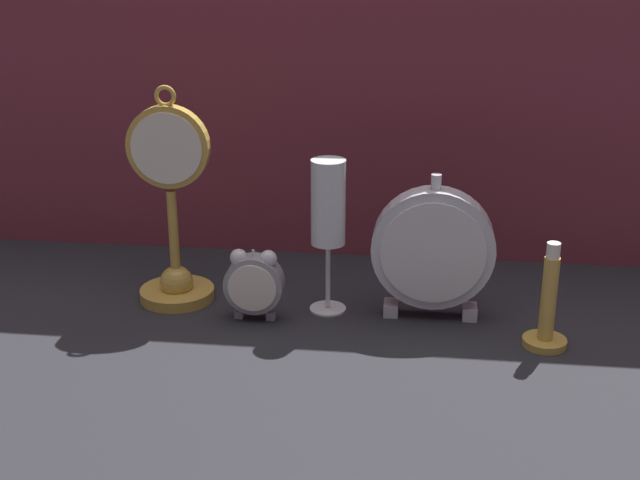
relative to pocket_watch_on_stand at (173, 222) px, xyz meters
The scene contains 7 objects.
ground_plane 0.27m from the pocket_watch_on_stand, 28.20° to the right, with size 4.00×4.00×0.00m, color #232328.
fabric_backdrop_drape 0.34m from the pocket_watch_on_stand, 44.69° to the left, with size 1.46×0.01×0.56m, color brown.
pocket_watch_on_stand is the anchor object (origin of this frame).
alarm_clock_twin_bell 0.15m from the pocket_watch_on_stand, 22.87° to the right, with size 0.08×0.03×0.10m.
mantel_clock_silver 0.37m from the pocket_watch_on_stand, ahead, with size 0.17×0.04×0.21m.
champagne_flute 0.22m from the pocket_watch_on_stand, ahead, with size 0.05×0.05×0.22m.
brass_candlestick 0.53m from the pocket_watch_on_stand, ahead, with size 0.06×0.06×0.14m.
Camera 1 is at (0.13, -1.04, 0.54)m, focal length 50.00 mm.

